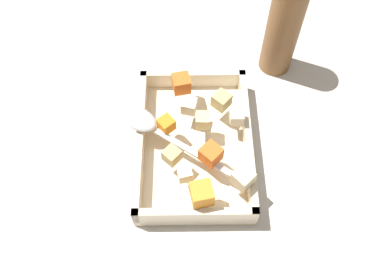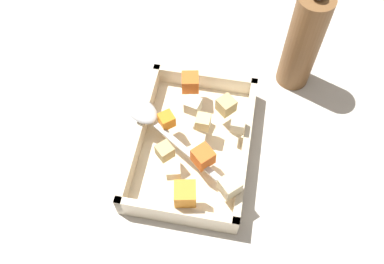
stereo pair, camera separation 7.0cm
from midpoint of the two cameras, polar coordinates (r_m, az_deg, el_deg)
ground_plane at (r=0.75m, az=1.89°, el=-3.50°), size 4.00×4.00×0.00m
baking_dish at (r=0.74m, az=2.70°, el=-2.07°), size 0.29×0.20×0.05m
carrot_chunk_corner_sw at (r=0.64m, az=2.17°, el=-8.87°), size 0.04×0.04×0.03m
carrot_chunk_mid_right at (r=0.67m, az=4.53°, el=-3.69°), size 0.04×0.04×0.03m
carrot_chunk_corner_ne at (r=0.75m, az=2.42°, el=6.72°), size 0.04×0.04×0.03m
carrot_chunk_front_center at (r=0.71m, az=-0.76°, el=1.47°), size 0.03×0.03×0.02m
potato_chunk_back_center at (r=0.73m, az=7.52°, el=3.49°), size 0.04×0.04×0.03m
potato_chunk_under_handle at (r=0.65m, az=8.34°, el=-7.70°), size 0.04×0.04×0.03m
potato_chunk_heap_side at (r=0.71m, az=4.37°, el=1.20°), size 0.03×0.03×0.02m
potato_chunk_corner_se at (r=0.68m, az=-0.87°, el=-2.93°), size 0.04×0.04×0.02m
potato_chunk_mid_left at (r=0.66m, az=0.41°, el=-5.73°), size 0.03×0.03×0.02m
parsnip_chunk_heap_top at (r=0.71m, az=9.18°, el=0.83°), size 0.02×0.02×0.02m
parsnip_chunk_corner_nw at (r=0.72m, az=2.68°, el=3.51°), size 0.03×0.03×0.03m
serving_spoon at (r=0.72m, az=-3.63°, el=2.16°), size 0.15×0.21×0.02m
pepper_mill at (r=0.80m, az=17.71°, el=11.66°), size 0.06×0.06×0.23m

